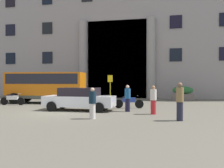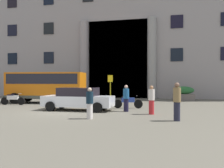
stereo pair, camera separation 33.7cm
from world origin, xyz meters
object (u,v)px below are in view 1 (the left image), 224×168
Objects in this scene: bus_stop_sign at (110,85)px; pedestrian_man_red_shirt at (180,101)px; hedge_planter_east at (43,91)px; pedestrian_woman_dark_dress at (128,98)px; orange_minibus at (46,85)px; motorcycle_near_kerb at (128,102)px; hedge_planter_far_west at (183,94)px; pedestrian_man_crossing at (92,103)px; hedge_planter_entrance_right at (77,93)px; parked_compact_extra at (80,99)px; motorcycle_far_end at (12,99)px; pedestrian_child_trailing at (153,100)px.

pedestrian_man_red_shirt is at bearing -59.05° from bus_stop_sign.
hedge_planter_east is 0.93× the size of pedestrian_woman_dark_dress.
motorcycle_near_kerb is at bearing -25.06° from orange_minibus.
hedge_planter_far_west is 13.89m from pedestrian_man_crossing.
orange_minibus reaches higher than hedge_planter_entrance_right.
orange_minibus is at bearing -59.63° from hedge_planter_east.
hedge_planter_east is 0.98× the size of pedestrian_man_crossing.
bus_stop_sign is at bearing 110.16° from motorcycle_near_kerb.
parked_compact_extra is at bearing -173.42° from pedestrian_man_red_shirt.
pedestrian_man_crossing is 0.95× the size of pedestrian_woman_dark_dress.
pedestrian_man_red_shirt is 1.11× the size of pedestrian_woman_dark_dress.
motorcycle_far_end is (1.36, -7.60, -0.28)m from hedge_planter_east.
parked_compact_extra is 2.47× the size of pedestrian_man_red_shirt.
pedestrian_child_trailing reaches higher than motorcycle_far_end.
hedge_planter_east is 0.34× the size of parked_compact_extra.
hedge_planter_entrance_right is (-4.17, 3.00, -0.89)m from bus_stop_sign.
parked_compact_extra is at bearing -51.65° from hedge_planter_east.
hedge_planter_entrance_right is 15.30m from pedestrian_man_red_shirt.
pedestrian_man_red_shirt is at bearing -25.45° from parked_compact_extra.
pedestrian_man_crossing reaches higher than hedge_planter_entrance_right.
orange_minibus is at bearing -155.97° from hedge_planter_far_west.
pedestrian_woman_dark_dress is (7.72, -4.38, -0.75)m from orange_minibus.
hedge_planter_entrance_right is 0.92× the size of pedestrian_woman_dark_dress.
orange_minibus is 9.99m from pedestrian_man_crossing.
motorcycle_near_kerb is at bearing -72.89° from pedestrian_child_trailing.
hedge_planter_east is 0.84× the size of pedestrian_man_red_shirt.
motorcycle_near_kerb is at bearing -6.40° from motorcycle_far_end.
hedge_planter_entrance_right is 11.21m from pedestrian_woman_dark_dress.
bus_stop_sign is at bearing -151.14° from hedge_planter_far_west.
motorcycle_far_end is at bearing -112.90° from hedge_planter_entrance_right.
hedge_planter_east is at bearing 114.11° from orange_minibus.
hedge_planter_entrance_right is (1.11, 4.67, -0.97)m from orange_minibus.
hedge_planter_east is 0.93× the size of pedestrian_child_trailing.
pedestrian_man_crossing reaches higher than hedge_planter_far_west.
parked_compact_extra is 2.75× the size of pedestrian_child_trailing.
hedge_planter_entrance_right is at bearing 160.46° from pedestrian_man_red_shirt.
hedge_planter_east is at bearing 179.42° from hedge_planter_far_west.
bus_stop_sign reaches higher than hedge_planter_entrance_right.
hedge_planter_east is at bearing -156.72° from pedestrian_man_crossing.
pedestrian_man_red_shirt reaches higher than hedge_planter_far_west.
hedge_planter_entrance_right is 10.64m from hedge_planter_far_west.
hedge_planter_entrance_right is 0.97× the size of pedestrian_man_crossing.
hedge_planter_east is (-3.16, 5.38, -0.84)m from orange_minibus.
pedestrian_man_red_shirt is (6.04, -2.86, 0.18)m from parked_compact_extra.
bus_stop_sign is at bearing 152.83° from pedestrian_man_red_shirt.
hedge_planter_east reaches higher than hedge_planter_entrance_right.
motorcycle_far_end is at bearing 170.27° from motorcycle_near_kerb.
bus_stop_sign is 1.59× the size of hedge_planter_entrance_right.
hedge_planter_entrance_right is 9.75m from parked_compact_extra.
motorcycle_far_end is (-6.41, 2.22, -0.29)m from parked_compact_extra.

